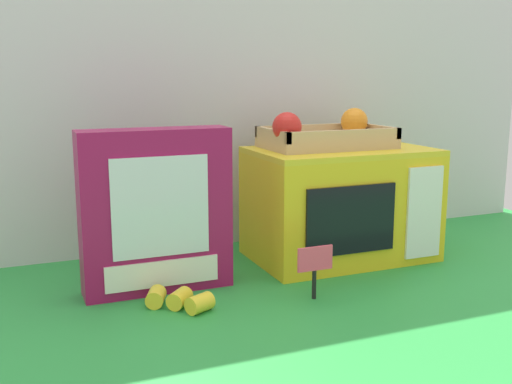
{
  "coord_description": "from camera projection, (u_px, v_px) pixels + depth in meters",
  "views": [
    {
      "loc": [
        -0.56,
        -1.12,
        0.41
      ],
      "look_at": [
        -0.09,
        0.01,
        0.17
      ],
      "focal_mm": 42.63,
      "sensor_mm": 36.0,
      "label": 1
    }
  ],
  "objects": [
    {
      "name": "price_sign",
      "position": [
        315.0,
        264.0,
        1.11
      ],
      "size": [
        0.07,
        0.01,
        0.1
      ],
      "color": "black",
      "rests_on": "ground"
    },
    {
      "name": "ground_plane",
      "position": [
        297.0,
        267.0,
        1.3
      ],
      "size": [
        1.7,
        1.7,
        0.0
      ],
      "primitive_type": "plane",
      "color": "green",
      "rests_on": "ground"
    },
    {
      "name": "display_back_panel",
      "position": [
        252.0,
        101.0,
        1.47
      ],
      "size": [
        1.61,
        0.03,
        0.69
      ],
      "primitive_type": "cube",
      "color": "silver",
      "rests_on": "ground"
    },
    {
      "name": "cookie_set_box",
      "position": [
        156.0,
        211.0,
        1.14
      ],
      "size": [
        0.28,
        0.08,
        0.31
      ],
      "color": "#99144C",
      "rests_on": "ground"
    },
    {
      "name": "loose_toy_banana",
      "position": [
        178.0,
        300.0,
        1.07
      ],
      "size": [
        0.11,
        0.11,
        0.03
      ],
      "color": "yellow",
      "rests_on": "ground"
    },
    {
      "name": "food_groups_crate",
      "position": [
        326.0,
        136.0,
        1.34
      ],
      "size": [
        0.28,
        0.17,
        0.08
      ],
      "color": "tan",
      "rests_on": "toy_microwave"
    },
    {
      "name": "toy_microwave",
      "position": [
        340.0,
        203.0,
        1.36
      ],
      "size": [
        0.39,
        0.25,
        0.25
      ],
      "color": "yellow",
      "rests_on": "ground"
    }
  ]
}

